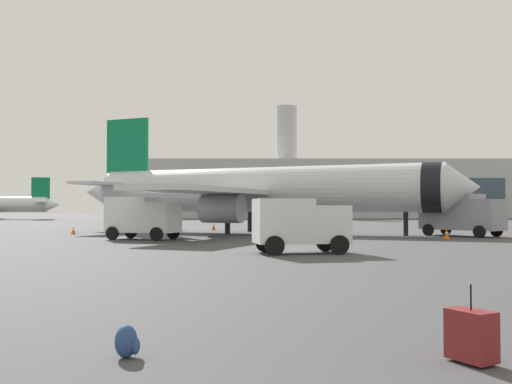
{
  "coord_description": "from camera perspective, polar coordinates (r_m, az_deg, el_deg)",
  "views": [
    {
      "loc": [
        0.06,
        -2.79,
        2.18
      ],
      "look_at": [
        0.19,
        27.52,
        3.0
      ],
      "focal_mm": 40.28,
      "sensor_mm": 36.0,
      "label": 1
    }
  ],
  "objects": [
    {
      "name": "fuel_truck",
      "position": [
        46.31,
        19.41,
        -1.97
      ],
      "size": [
        5.71,
        6.13,
        3.2
      ],
      "color": "gray",
      "rests_on": "ground"
    },
    {
      "name": "terminal_building",
      "position": [
        124.27,
        5.06,
        0.31
      ],
      "size": [
        81.56,
        16.24,
        24.09
      ],
      "color": "#B2B2B7",
      "rests_on": "ground"
    },
    {
      "name": "traveller_backpack",
      "position": [
        8.79,
        -12.92,
        -14.3
      ],
      "size": [
        0.36,
        0.4,
        0.48
      ],
      "color": "navy",
      "rests_on": "ground"
    },
    {
      "name": "service_truck",
      "position": [
        39.86,
        -11.46,
        -2.34
      ],
      "size": [
        5.26,
        3.81,
        2.9
      ],
      "color": "white",
      "rests_on": "ground"
    },
    {
      "name": "safety_cone_far",
      "position": [
        55.38,
        -4.47,
        -3.44
      ],
      "size": [
        0.44,
        0.44,
        0.71
      ],
      "color": "#F2590C",
      "rests_on": "ground"
    },
    {
      "name": "safety_cone_outer",
      "position": [
        49.08,
        -17.93,
        -3.66
      ],
      "size": [
        0.44,
        0.44,
        0.63
      ],
      "color": "#F2590C",
      "rests_on": "ground"
    },
    {
      "name": "safety_cone_near",
      "position": [
        43.49,
        24.0,
        -3.9
      ],
      "size": [
        0.44,
        0.44,
        0.61
      ],
      "color": "#F2590C",
      "rests_on": "ground"
    },
    {
      "name": "safety_cone_mid",
      "position": [
        41.77,
        18.17,
        -3.97
      ],
      "size": [
        0.44,
        0.44,
        0.73
      ],
      "color": "#F2590C",
      "rests_on": "ground"
    },
    {
      "name": "airplane_at_gate",
      "position": [
        48.77,
        -0.01,
        0.18
      ],
      "size": [
        34.31,
        31.46,
        10.5
      ],
      "color": "silver",
      "rests_on": "ground"
    },
    {
      "name": "rolling_suitcase",
      "position": [
        8.81,
        20.35,
        -13.17
      ],
      "size": [
        0.66,
        0.75,
        1.1
      ],
      "color": "maroon",
      "rests_on": "ground"
    },
    {
      "name": "cargo_van",
      "position": [
        27.38,
        4.12,
        -3.07
      ],
      "size": [
        4.71,
        3.05,
        2.6
      ],
      "color": "white",
      "rests_on": "ground"
    }
  ]
}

